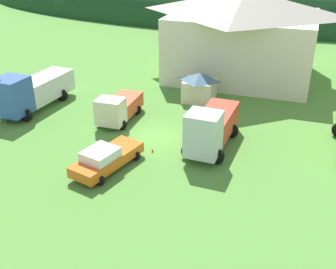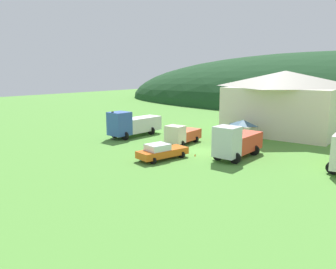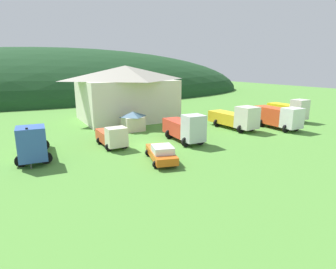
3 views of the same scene
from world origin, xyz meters
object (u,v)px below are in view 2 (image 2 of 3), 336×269
at_px(tow_truck_silver, 236,142).
at_px(service_pickup_orange, 161,151).
at_px(light_truck_cream, 182,134).
at_px(play_shed_cream, 243,130).
at_px(traffic_light_west, 113,122).
at_px(depot_building, 284,101).
at_px(box_truck_blue, 132,124).
at_px(traffic_cone_near_pickup, 195,156).

height_order(tow_truck_silver, service_pickup_orange, tow_truck_silver).
bearing_deg(light_truck_cream, play_shed_cream, 140.45).
distance_m(play_shed_cream, traffic_light_west, 16.87).
relative_size(depot_building, service_pickup_orange, 2.72).
bearing_deg(depot_building, box_truck_blue, -135.72).
height_order(box_truck_blue, service_pickup_orange, box_truck_blue).
bearing_deg(service_pickup_orange, light_truck_cream, -146.69).
distance_m(light_truck_cream, traffic_light_west, 9.26).
height_order(depot_building, play_shed_cream, depot_building).
height_order(traffic_light_west, traffic_cone_near_pickup, traffic_light_west).
bearing_deg(play_shed_cream, traffic_light_west, -144.40).
bearing_deg(tow_truck_silver, play_shed_cream, -157.26).
bearing_deg(light_truck_cream, traffic_light_west, -70.03).
height_order(light_truck_cream, traffic_cone_near_pickup, light_truck_cream).
bearing_deg(box_truck_blue, play_shed_cream, 120.32).
distance_m(play_shed_cream, traffic_cone_near_pickup, 10.62).
height_order(play_shed_cream, light_truck_cream, play_shed_cream).
distance_m(depot_building, traffic_cone_near_pickup, 19.78).
distance_m(depot_building, light_truck_cream, 17.07).
relative_size(light_truck_cream, traffic_cone_near_pickup, 9.05).
bearing_deg(play_shed_cream, light_truck_cream, -128.34).
relative_size(tow_truck_silver, traffic_cone_near_pickup, 11.91).
xyz_separation_m(depot_building, box_truck_blue, (-15.52, -15.14, -2.85)).
xyz_separation_m(play_shed_cream, tow_truck_silver, (3.17, -8.63, 0.31)).
bearing_deg(depot_building, tow_truck_silver, -87.05).
bearing_deg(light_truck_cream, depot_building, 152.47).
bearing_deg(depot_building, traffic_light_west, -131.11).
bearing_deg(traffic_light_west, traffic_cone_near_pickup, -3.10).
bearing_deg(traffic_light_west, service_pickup_orange, -19.14).
bearing_deg(box_truck_blue, traffic_light_west, -4.53).
height_order(depot_building, box_truck_blue, depot_building).
xyz_separation_m(play_shed_cream, light_truck_cream, (-5.13, -6.48, -0.19)).
bearing_deg(service_pickup_orange, depot_building, -178.44).
height_order(box_truck_blue, traffic_cone_near_pickup, box_truck_blue).
relative_size(tow_truck_silver, service_pickup_orange, 1.23).
bearing_deg(tow_truck_silver, service_pickup_orange, -46.57).
bearing_deg(depot_building, play_shed_cream, -105.05).
bearing_deg(depot_building, service_pickup_orange, -102.50).
bearing_deg(service_pickup_orange, traffic_light_west, -95.08).
distance_m(light_truck_cream, traffic_cone_near_pickup, 6.20).
relative_size(play_shed_cream, light_truck_cream, 0.55).
relative_size(traffic_light_west, traffic_cone_near_pickup, 6.32).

